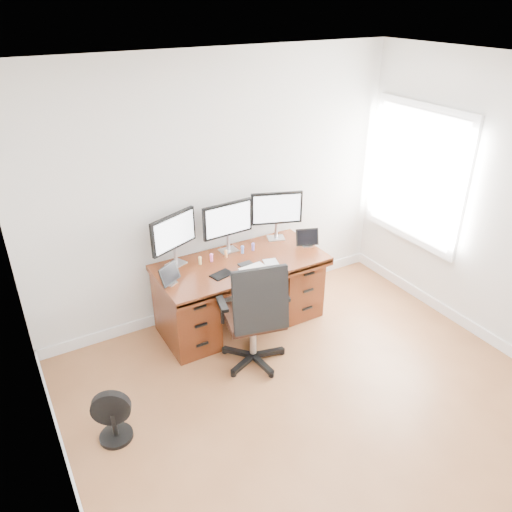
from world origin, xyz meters
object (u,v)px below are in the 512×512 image
monitor_center (228,221)px  desk (240,290)px  keyboard (252,268)px  floor_fan (113,417)px  office_chair (255,332)px

monitor_center → desk: bearing=-92.8°
desk → keyboard: keyboard is taller
keyboard → floor_fan: bearing=-162.8°
desk → floor_fan: bearing=-151.0°
monitor_center → floor_fan: bearing=-147.7°
desk → office_chair: 0.69m
floor_fan → keyboard: (1.62, 0.68, 0.54)m
office_chair → keyboard: bearing=76.2°
desk → office_chair: (-0.20, -0.66, -0.04)m
floor_fan → keyboard: 1.84m
desk → floor_fan: (-1.60, -0.89, -0.18)m
desk → monitor_center: size_ratio=3.08×
office_chair → keyboard: office_chair is taller
desk → monitor_center: monitor_center is taller
office_chair → monitor_center: bearing=90.5°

